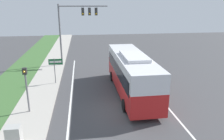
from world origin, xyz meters
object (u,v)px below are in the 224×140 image
at_px(bus, 131,71).
at_px(utility_cabinet, 14,135).
at_px(signal_gantry, 75,22).
at_px(pedestrian_signal, 26,83).
at_px(street_sign, 55,66).

xyz_separation_m(bus, utility_cabinet, (-7.86, -6.26, -1.30)).
bearing_deg(utility_cabinet, signal_gantry, 78.69).
height_order(pedestrian_signal, utility_cabinet, pedestrian_signal).
distance_m(pedestrian_signal, street_sign, 5.82).
relative_size(bus, pedestrian_signal, 3.15).
height_order(signal_gantry, utility_cabinet, signal_gantry).
relative_size(street_sign, utility_cabinet, 2.45).
distance_m(bus, pedestrian_signal, 8.28).
height_order(pedestrian_signal, street_sign, pedestrian_signal).
bearing_deg(signal_gantry, bus, -64.34).
bearing_deg(pedestrian_signal, utility_cabinet, -89.68).
height_order(signal_gantry, street_sign, signal_gantry).
bearing_deg(street_sign, bus, -25.36).
xyz_separation_m(pedestrian_signal, street_sign, (1.30, 5.66, -0.44)).
bearing_deg(pedestrian_signal, signal_gantry, 75.30).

